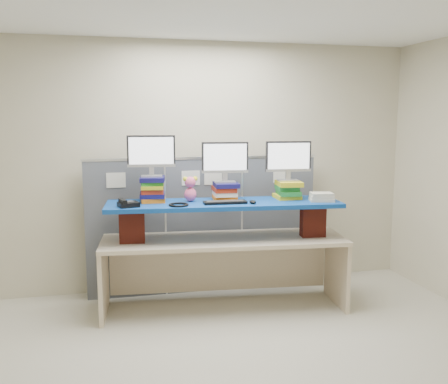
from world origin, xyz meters
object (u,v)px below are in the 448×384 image
object	(u,v)px
monitor_right	(288,158)
keyboard	(225,202)
desk	(224,253)
desk_phone	(128,204)
blue_board	(224,204)
monitor_center	(225,160)
monitor_left	(151,153)

from	to	relation	value
monitor_right	keyboard	world-z (taller)	monitor_right
desk	monitor_right	size ratio (longest dim) A/B	5.29
desk_phone	monitor_right	bearing A→B (deg)	-10.52
desk_phone	desk	bearing A→B (deg)	-10.80
blue_board	desk_phone	xyz separation A→B (m)	(-0.95, -0.06, 0.05)
desk	desk_phone	xyz separation A→B (m)	(-0.95, -0.06, 0.55)
monitor_center	monitor_right	xyz separation A→B (m)	(0.66, -0.06, 0.00)
blue_board	monitor_left	distance (m)	0.88
monitor_left	keyboard	bearing A→B (deg)	-16.78
desk	keyboard	size ratio (longest dim) A/B	5.86
keyboard	desk	bearing A→B (deg)	85.33
monitor_center	desk_phone	bearing A→B (deg)	-164.43
monitor_left	keyboard	distance (m)	0.88
monitor_center	keyboard	bearing A→B (deg)	-97.98
blue_board	monitor_left	world-z (taller)	monitor_left
monitor_right	desk_phone	distance (m)	1.69
monitor_left	monitor_right	bearing A→B (deg)	-0.00
monitor_left	monitor_center	xyz separation A→B (m)	(0.74, -0.07, -0.07)
blue_board	keyboard	size ratio (longest dim) A/B	5.44
desk_phone	blue_board	bearing A→B (deg)	-10.80
keyboard	monitor_right	bearing A→B (deg)	14.30
monitor_center	keyboard	world-z (taller)	monitor_center
keyboard	desk_phone	world-z (taller)	desk_phone
monitor_left	desk_phone	xyz separation A→B (m)	(-0.25, -0.25, -0.46)
desk	desk_phone	bearing A→B (deg)	-170.87
desk	blue_board	distance (m)	0.50
blue_board	desk_phone	distance (m)	0.95
monitor_left	desk_phone	distance (m)	0.58
keyboard	desk_phone	distance (m)	0.94
keyboard	monitor_center	bearing A→B (deg)	79.10
blue_board	desk_phone	size ratio (longest dim) A/B	10.85
keyboard	desk_phone	size ratio (longest dim) A/B	2.00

